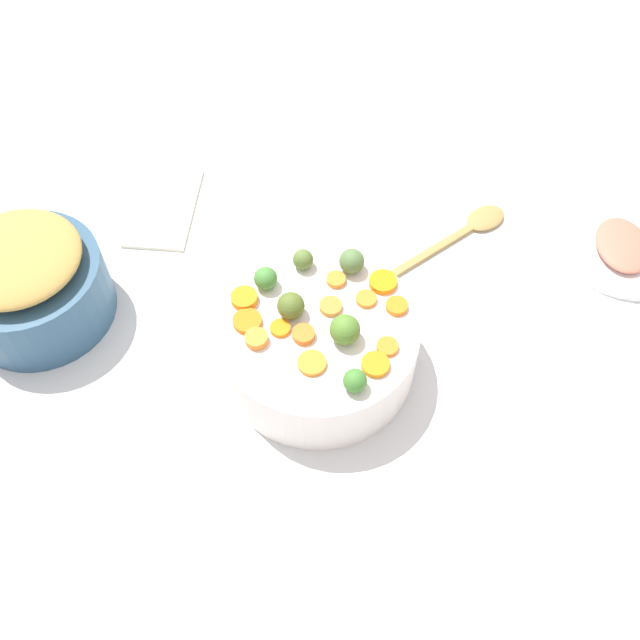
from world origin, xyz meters
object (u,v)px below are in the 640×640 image
object	(u,v)px
serving_bowl_carrots	(320,344)
metal_pot	(33,290)
ham_plate	(626,241)
wooden_spoon	(467,229)

from	to	relation	value
serving_bowl_carrots	metal_pot	size ratio (longest dim) A/B	1.25
metal_pot	serving_bowl_carrots	bearing A→B (deg)	-128.17
serving_bowl_carrots	metal_pot	xyz separation A→B (m)	(0.27, 0.34, 0.00)
metal_pot	ham_plate	distance (m)	0.94
wooden_spoon	ham_plate	size ratio (longest dim) A/B	1.09
metal_pot	ham_plate	xyz separation A→B (m)	(-0.28, -0.90, -0.05)
metal_pot	wooden_spoon	distance (m)	0.69
metal_pot	wooden_spoon	bearing A→B (deg)	-102.17
metal_pot	wooden_spoon	world-z (taller)	metal_pot
serving_bowl_carrots	wooden_spoon	xyz separation A→B (m)	(0.12, -0.33, -0.04)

